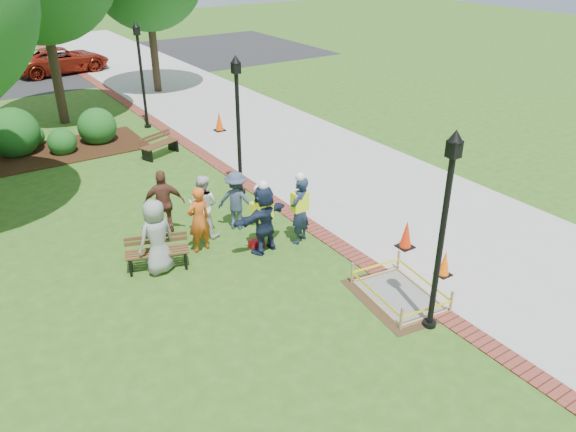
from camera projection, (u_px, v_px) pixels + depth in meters
ground at (298, 278)px, 13.32m from camera, size 100.00×100.00×0.00m
sidewalk at (261, 130)px, 23.21m from camera, size 6.00×60.00×0.02m
brick_edging at (189, 145)px, 21.61m from camera, size 0.50×60.00×0.03m
mulch_bed at (48, 153)px, 20.75m from camera, size 7.00×3.00×0.05m
parking_lot at (41, 70)px, 33.38m from camera, size 36.00×12.00×0.01m
wet_concrete_pad at (399, 289)px, 12.50m from camera, size 1.99×2.51×0.55m
bench_near at (158, 259)px, 13.59m from camera, size 1.57×0.96×0.81m
bench_far at (160, 149)px, 20.47m from camera, size 1.56×1.00×0.81m
cone_front at (445, 264)px, 13.27m from camera, size 0.34×0.34×0.67m
cone_back at (406, 235)px, 14.41m from camera, size 0.40×0.40×0.79m
cone_far at (219, 122)px, 22.97m from camera, size 0.42×0.42×0.83m
toolbox at (256, 243)px, 14.60m from camera, size 0.39×0.22×0.19m
lamp_near at (444, 220)px, 10.59m from camera, size 0.28×0.28×4.26m
lamp_mid at (238, 116)px, 16.53m from camera, size 0.28×0.28×4.26m
lamp_far at (141, 68)px, 22.47m from camera, size 0.28×0.28×4.26m
shrub_b at (18, 154)px, 20.78m from camera, size 1.87×1.87×1.87m
shrub_c at (64, 153)px, 20.81m from camera, size 1.03×1.03×1.03m
shrub_d at (100, 142)px, 21.94m from camera, size 1.46×1.46×1.46m
shrub_e at (34, 146)px, 21.56m from camera, size 0.88×0.88×0.88m
casual_person_a at (157, 237)px, 13.18m from camera, size 0.67×0.51×1.87m
casual_person_b at (199, 220)px, 14.09m from camera, size 0.61×0.44×1.76m
casual_person_c at (203, 206)px, 14.82m from camera, size 0.63×0.65×1.73m
casual_person_d at (164, 203)px, 14.84m from camera, size 0.69×0.57×1.84m
casual_person_e at (236, 201)px, 15.22m from camera, size 0.62×0.61×1.65m
hivis_worker_a at (264, 217)px, 14.03m from camera, size 0.64×0.48×1.96m
hivis_worker_b at (300, 208)px, 14.45m from camera, size 0.69×0.60×1.98m
hivis_worker_c at (259, 217)px, 14.20m from camera, size 0.58×0.43×1.78m
parked_car_c at (64, 73)px, 32.75m from camera, size 2.73×5.13×1.60m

